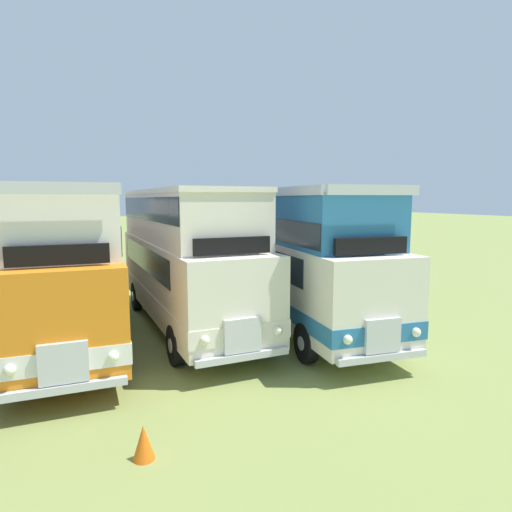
{
  "coord_description": "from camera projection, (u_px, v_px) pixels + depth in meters",
  "views": [
    {
      "loc": [
        2.47,
        -13.69,
        4.19
      ],
      "look_at": [
        7.73,
        0.18,
        2.26
      ],
      "focal_mm": 30.76,
      "sensor_mm": 36.0,
      "label": 1
    }
  ],
  "objects": [
    {
      "name": "bus_fourth_in_row",
      "position": [
        66.0,
        262.0,
        12.84
      ],
      "size": [
        2.76,
        10.11,
        4.52
      ],
      "color": "orange",
      "rests_on": "ground"
    },
    {
      "name": "cone_mid_row",
      "position": [
        144.0,
        442.0,
        7.07
      ],
      "size": [
        0.36,
        0.36,
        0.58
      ],
      "primitive_type": "cone",
      "color": "orange",
      "rests_on": "ground"
    },
    {
      "name": "ground_plane",
      "position": [
        2.0,
        349.0,
        12.36
      ],
      "size": [
        200.0,
        200.0,
        0.0
      ],
      "primitive_type": "plane",
      "color": "olive"
    },
    {
      "name": "bus_fifth_in_row",
      "position": [
        185.0,
        252.0,
        14.3
      ],
      "size": [
        3.1,
        9.87,
        4.49
      ],
      "color": "silver",
      "rests_on": "ground"
    },
    {
      "name": "bus_sixth_in_row",
      "position": [
        291.0,
        253.0,
        15.08
      ],
      "size": [
        3.13,
        11.11,
        4.52
      ],
      "color": "silver",
      "rests_on": "ground"
    }
  ]
}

